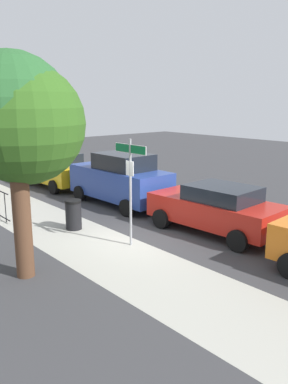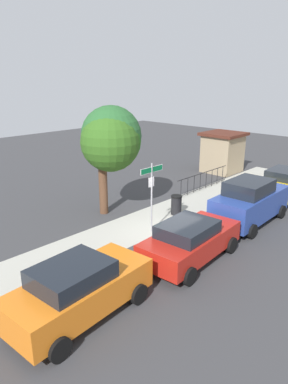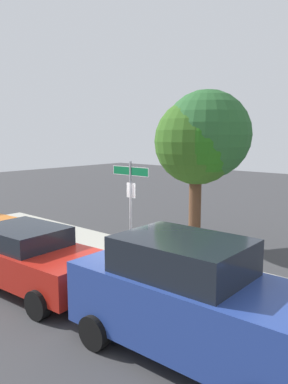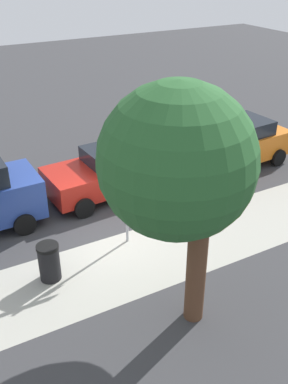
# 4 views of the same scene
# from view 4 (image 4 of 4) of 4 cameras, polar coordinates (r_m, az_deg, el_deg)

# --- Properties ---
(ground_plane) EXTENTS (60.00, 60.00, 0.00)m
(ground_plane) POSITION_cam_4_polar(r_m,az_deg,el_deg) (12.57, -4.44, -5.84)
(ground_plane) COLOR #38383A
(sidewalk_strip) EXTENTS (24.00, 2.60, 0.00)m
(sidewalk_strip) POSITION_cam_4_polar(r_m,az_deg,el_deg) (11.07, -11.14, -11.97)
(sidewalk_strip) COLOR #A8A79B
(sidewalk_strip) RESTS_ON ground_plane
(street_sign) EXTENTS (1.35, 0.07, 3.11)m
(street_sign) POSITION_cam_4_polar(r_m,az_deg,el_deg) (11.28, -2.36, 2.70)
(street_sign) COLOR #9EA0A5
(street_sign) RESTS_ON ground_plane
(shade_tree) EXTENTS (3.11, 3.08, 5.30)m
(shade_tree) POSITION_cam_4_polar(r_m,az_deg,el_deg) (8.10, 4.34, 3.53)
(shade_tree) COLOR brown
(shade_tree) RESTS_ON ground_plane
(car_orange) EXTENTS (4.42, 2.26, 1.72)m
(car_orange) POSITION_cam_4_polar(r_m,az_deg,el_deg) (16.61, 11.66, 6.14)
(car_orange) COLOR orange
(car_orange) RESTS_ON ground_plane
(car_red) EXTENTS (4.43, 2.26, 1.56)m
(car_red) POSITION_cam_4_polar(r_m,az_deg,el_deg) (14.46, -4.01, 2.87)
(car_red) COLOR #B11E14
(car_red) RESTS_ON ground_plane
(trash_bin) EXTENTS (0.55, 0.55, 0.98)m
(trash_bin) POSITION_cam_4_polar(r_m,az_deg,el_deg) (11.06, -12.16, -8.84)
(trash_bin) COLOR black
(trash_bin) RESTS_ON ground_plane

